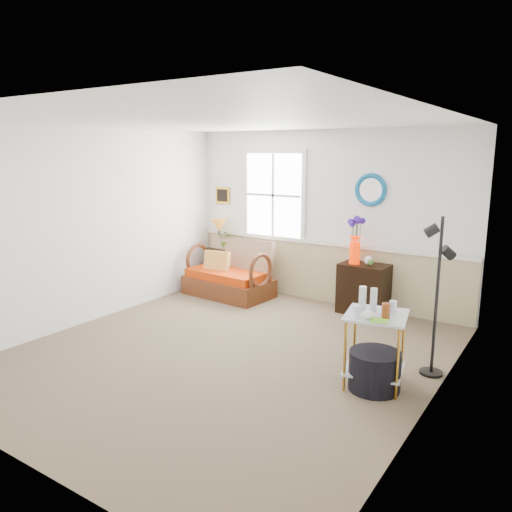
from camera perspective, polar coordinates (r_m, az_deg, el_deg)
The scene contains 19 objects.
floor at distance 5.86m, azimuth -3.26°, elevation -11.03°, with size 4.50×5.00×0.01m, color brown.
ceiling at distance 5.41m, azimuth -3.59°, elevation 15.26°, with size 4.50×5.00×0.01m, color white.
walls at distance 5.49m, azimuth -3.42°, elevation 1.58°, with size 4.51×5.01×2.60m.
wainscot at distance 7.75m, azimuth 7.70°, elevation -1.91°, with size 4.46×0.02×0.90m, color tan.
chair_rail at distance 7.64m, azimuth 7.76°, elevation 1.50°, with size 4.46×0.04×0.06m, color white.
window at distance 7.98m, azimuth 2.03°, elevation 6.96°, with size 1.14×0.06×1.44m, color white, non-canonical shape.
picture at distance 8.57m, azimuth -3.82°, elevation 6.93°, with size 0.28×0.03×0.28m, color #B68A1D.
mirror at distance 7.28m, azimuth 12.98°, elevation 7.39°, with size 0.47×0.47×0.07m, color #1393C6.
loveseat at distance 7.98m, azimuth -3.17°, elevation -1.42°, with size 1.38×0.78×0.90m, color maroon, non-canonical shape.
throw_pillow at distance 8.03m, azimuth -4.51°, elevation -0.93°, with size 0.43×0.11×0.43m, color orange, non-canonical shape.
lamp_stand at distance 8.58m, azimuth -4.14°, elevation -1.27°, with size 0.38×0.38×0.67m, color black, non-canonical shape.
table_lamp at distance 8.51m, azimuth -4.24°, elevation 2.60°, with size 0.27×0.27×0.49m, color #B9721E, non-canonical shape.
potted_plant at distance 8.39m, azimuth -3.40°, elevation 1.66°, with size 0.29×0.32×0.25m, color #467029.
cabinet at distance 7.29m, azimuth 12.20°, elevation -3.68°, with size 0.67×0.43×0.72m, color black, non-canonical shape.
flower_vase at distance 7.16m, azimuth 11.28°, elevation 1.74°, with size 0.19×0.19×0.66m, color red, non-canonical shape.
side_table at distance 5.12m, azimuth 13.40°, elevation -10.38°, with size 0.58×0.58×0.73m, color #B28023, non-canonical shape.
tabletop_items at distance 4.92m, azimuth 13.45°, elevation -5.24°, with size 0.42×0.42×0.25m, color silver, non-canonical shape.
floor_lamp at distance 5.38m, azimuth 19.95°, elevation -4.49°, with size 0.24×0.24×1.66m, color black, non-canonical shape.
ottoman at distance 5.09m, azimuth 13.39°, elevation -12.63°, with size 0.50×0.50×0.39m, color black.
Camera 1 is at (3.24, -4.32, 2.27)m, focal length 35.00 mm.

